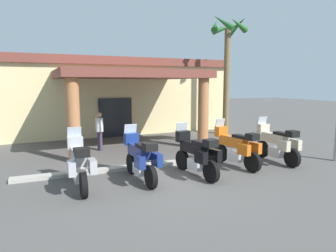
{
  "coord_description": "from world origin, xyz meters",
  "views": [
    {
      "loc": [
        -3.6,
        -8.14,
        2.89
      ],
      "look_at": [
        0.97,
        2.82,
        1.2
      ],
      "focal_mm": 32.22,
      "sensor_mm": 36.0,
      "label": 1
    }
  ],
  "objects_px": {
    "motorcycle_cream": "(277,144)",
    "palm_tree_near_portico": "(227,50)",
    "motel_building": "(102,94)",
    "motorcycle_blue": "(141,158)",
    "motorcycle_black": "(196,154)",
    "pedestrian": "(99,128)",
    "motorcycle_silver": "(79,164)",
    "motorcycle_orange": "(236,147)"
  },
  "relations": [
    {
      "from": "motorcycle_orange",
      "to": "pedestrian",
      "type": "xyz_separation_m",
      "value": [
        -3.9,
        4.47,
        0.26
      ]
    },
    {
      "from": "motorcycle_cream",
      "to": "palm_tree_near_portico",
      "type": "bearing_deg",
      "value": -16.29
    },
    {
      "from": "motel_building",
      "to": "motorcycle_silver",
      "type": "distance_m",
      "value": 11.28
    },
    {
      "from": "pedestrian",
      "to": "motorcycle_blue",
      "type": "bearing_deg",
      "value": 81.38
    },
    {
      "from": "motorcycle_silver",
      "to": "motorcycle_cream",
      "type": "distance_m",
      "value": 7.02
    },
    {
      "from": "motel_building",
      "to": "palm_tree_near_portico",
      "type": "xyz_separation_m",
      "value": [
        6.05,
        -4.75,
        2.49
      ]
    },
    {
      "from": "pedestrian",
      "to": "palm_tree_near_portico",
      "type": "distance_m",
      "value": 8.38
    },
    {
      "from": "motorcycle_orange",
      "to": "pedestrian",
      "type": "relative_size",
      "value": 1.33
    },
    {
      "from": "motorcycle_silver",
      "to": "pedestrian",
      "type": "xyz_separation_m",
      "value": [
        1.37,
        4.62,
        0.26
      ]
    },
    {
      "from": "motorcycle_orange",
      "to": "motorcycle_cream",
      "type": "xyz_separation_m",
      "value": [
        1.75,
        -0.05,
        0.0
      ]
    },
    {
      "from": "motorcycle_orange",
      "to": "motorcycle_silver",
      "type": "bearing_deg",
      "value": 81.93
    },
    {
      "from": "motorcycle_black",
      "to": "pedestrian",
      "type": "distance_m",
      "value": 5.31
    },
    {
      "from": "motorcycle_silver",
      "to": "pedestrian",
      "type": "relative_size",
      "value": 1.33
    },
    {
      "from": "motel_building",
      "to": "motorcycle_blue",
      "type": "bearing_deg",
      "value": -96.51
    },
    {
      "from": "motorcycle_cream",
      "to": "pedestrian",
      "type": "height_order",
      "value": "pedestrian"
    },
    {
      "from": "palm_tree_near_portico",
      "to": "motorcycle_orange",
      "type": "bearing_deg",
      "value": -120.15
    },
    {
      "from": "motorcycle_blue",
      "to": "motel_building",
      "type": "bearing_deg",
      "value": -8.85
    },
    {
      "from": "motorcycle_silver",
      "to": "motorcycle_blue",
      "type": "bearing_deg",
      "value": -91.8
    },
    {
      "from": "motorcycle_black",
      "to": "motorcycle_orange",
      "type": "distance_m",
      "value": 1.79
    },
    {
      "from": "motorcycle_orange",
      "to": "motorcycle_cream",
      "type": "distance_m",
      "value": 1.76
    },
    {
      "from": "motorcycle_blue",
      "to": "motorcycle_cream",
      "type": "relative_size",
      "value": 1.0
    },
    {
      "from": "motel_building",
      "to": "motorcycle_blue",
      "type": "relative_size",
      "value": 6.58
    },
    {
      "from": "motorcycle_black",
      "to": "pedestrian",
      "type": "relative_size",
      "value": 1.33
    },
    {
      "from": "pedestrian",
      "to": "motorcycle_silver",
      "type": "bearing_deg",
      "value": 60.11
    },
    {
      "from": "motorcycle_cream",
      "to": "palm_tree_near_portico",
      "type": "distance_m",
      "value": 7.4
    },
    {
      "from": "motorcycle_orange",
      "to": "palm_tree_near_portico",
      "type": "height_order",
      "value": "palm_tree_near_portico"
    },
    {
      "from": "palm_tree_near_portico",
      "to": "motorcycle_black",
      "type": "bearing_deg",
      "value": -129.49
    },
    {
      "from": "motorcycle_cream",
      "to": "pedestrian",
      "type": "distance_m",
      "value": 7.24
    },
    {
      "from": "motel_building",
      "to": "motorcycle_orange",
      "type": "height_order",
      "value": "motel_building"
    },
    {
      "from": "motorcycle_orange",
      "to": "pedestrian",
      "type": "bearing_deg",
      "value": 31.43
    },
    {
      "from": "motorcycle_cream",
      "to": "palm_tree_near_portico",
      "type": "height_order",
      "value": "palm_tree_near_portico"
    },
    {
      "from": "motorcycle_black",
      "to": "pedestrian",
      "type": "bearing_deg",
      "value": 16.38
    },
    {
      "from": "motorcycle_cream",
      "to": "motorcycle_silver",
      "type": "bearing_deg",
      "value": 90.36
    },
    {
      "from": "motorcycle_black",
      "to": "motorcycle_cream",
      "type": "distance_m",
      "value": 3.53
    },
    {
      "from": "motorcycle_blue",
      "to": "motorcycle_orange",
      "type": "relative_size",
      "value": 1.01
    },
    {
      "from": "motorcycle_cream",
      "to": "motorcycle_black",
      "type": "bearing_deg",
      "value": 94.89
    },
    {
      "from": "motel_building",
      "to": "palm_tree_near_portico",
      "type": "height_order",
      "value": "palm_tree_near_portico"
    },
    {
      "from": "motel_building",
      "to": "motorcycle_black",
      "type": "distance_m",
      "value": 11.21
    },
    {
      "from": "motorcycle_blue",
      "to": "pedestrian",
      "type": "bearing_deg",
      "value": 0.73
    },
    {
      "from": "motorcycle_black",
      "to": "palm_tree_near_portico",
      "type": "bearing_deg",
      "value": -46.95
    },
    {
      "from": "motorcycle_cream",
      "to": "motorcycle_orange",
      "type": "bearing_deg",
      "value": 88.09
    },
    {
      "from": "motorcycle_silver",
      "to": "motorcycle_blue",
      "type": "height_order",
      "value": "same"
    }
  ]
}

